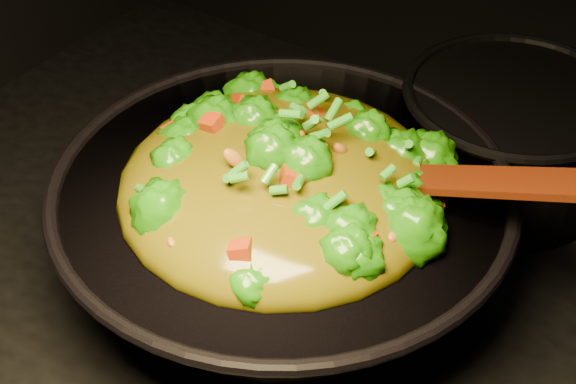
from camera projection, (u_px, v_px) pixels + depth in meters
The scene contains 4 objects.
wok at pixel (283, 233), 0.92m from camera, with size 0.46×0.46×0.13m, color black, non-canonical shape.
stir_fry at pixel (281, 148), 0.84m from camera, with size 0.32×0.32×0.11m, color #237808, non-canonical shape.
spatula at pixel (455, 180), 0.81m from camera, with size 0.28×0.04×0.01m, color #381803.
back_pot at pixel (507, 139), 1.04m from camera, with size 0.24×0.24×0.14m, color black.
Camera 1 is at (0.33, -0.51, 1.59)m, focal length 55.00 mm.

